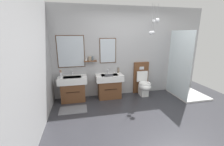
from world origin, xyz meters
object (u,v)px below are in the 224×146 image
object	(u,v)px
vanity_sink_left	(73,88)
soap_dispenser	(118,70)
folded_hand_towel	(109,75)
shower_tray	(184,83)
toothbrush_cup	(61,74)
toilet	(143,83)
vanity_sink_right	(109,85)

from	to	relation	value
vanity_sink_left	soap_dispenser	world-z (taller)	soap_dispenser
soap_dispenser	folded_hand_towel	size ratio (longest dim) A/B	0.86
folded_hand_towel	shower_tray	world-z (taller)	shower_tray
toothbrush_cup	folded_hand_towel	bearing A→B (deg)	-12.53
toilet	folded_hand_towel	size ratio (longest dim) A/B	4.55
vanity_sink_right	shower_tray	size ratio (longest dim) A/B	0.40
vanity_sink_left	folded_hand_towel	world-z (taller)	folded_hand_towel
toothbrush_cup	shower_tray	bearing A→B (deg)	-8.42
vanity_sink_left	vanity_sink_right	world-z (taller)	same
vanity_sink_right	toilet	xyz separation A→B (m)	(1.06, -0.00, -0.00)
toilet	toothbrush_cup	size ratio (longest dim) A/B	4.83
folded_hand_towel	soap_dispenser	bearing A→B (deg)	39.89
vanity_sink_right	toothbrush_cup	bearing A→B (deg)	173.40
vanity_sink_left	shower_tray	xyz separation A→B (m)	(3.29, -0.38, 0.04)
folded_hand_towel	vanity_sink_right	bearing A→B (deg)	73.57
folded_hand_towel	shower_tray	bearing A→B (deg)	-6.01
vanity_sink_right	soap_dispenser	distance (m)	0.54
vanity_sink_right	shower_tray	xyz separation A→B (m)	(2.25, -0.38, 0.04)
folded_hand_towel	shower_tray	xyz separation A→B (m)	(2.29, -0.24, -0.30)
vanity_sink_right	toilet	bearing A→B (deg)	-0.22
toothbrush_cup	soap_dispenser	world-z (taller)	toothbrush_cup
shower_tray	vanity_sink_right	bearing A→B (deg)	170.50
toilet	toothbrush_cup	bearing A→B (deg)	176.19
vanity_sink_left	folded_hand_towel	bearing A→B (deg)	-7.69
toilet	vanity_sink_right	bearing A→B (deg)	179.78
toilet	shower_tray	distance (m)	1.25
toothbrush_cup	shower_tray	distance (m)	3.66
vanity_sink_left	toilet	bearing A→B (deg)	-0.11
vanity_sink_left	shower_tray	world-z (taller)	shower_tray
soap_dispenser	folded_hand_towel	xyz separation A→B (m)	(-0.36, -0.30, -0.06)
vanity_sink_left	toothbrush_cup	size ratio (longest dim) A/B	3.79
toilet	folded_hand_towel	bearing A→B (deg)	-173.18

